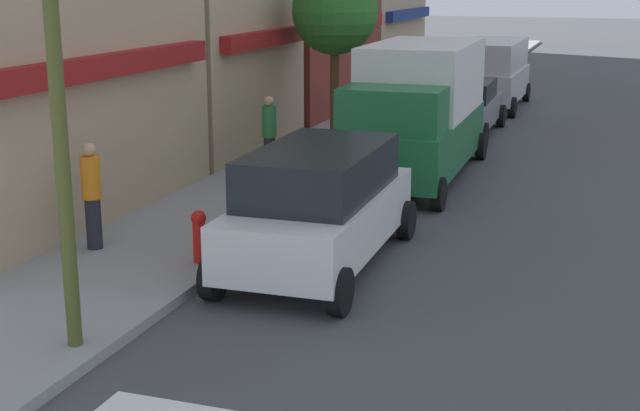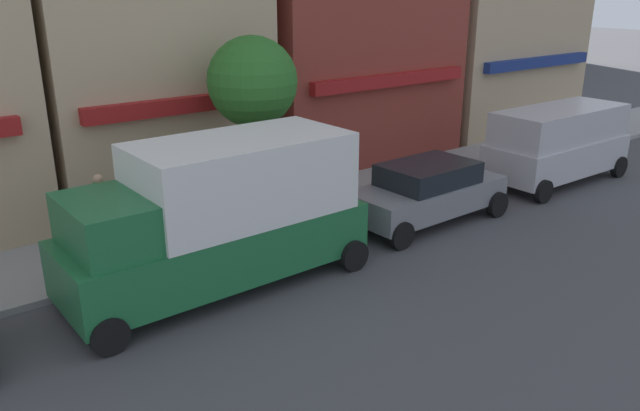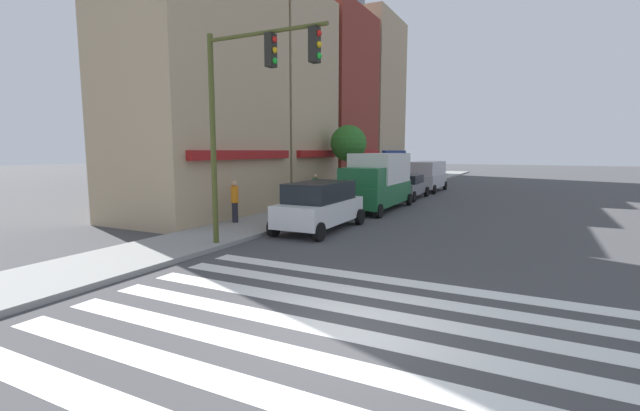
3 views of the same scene
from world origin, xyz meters
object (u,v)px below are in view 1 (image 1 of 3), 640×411
pedestrian_red_jacket (347,119)px  street_tree (335,12)px  pedestrian_orange_vest (92,194)px  fire_hydrant (199,234)px  box_truck_green (417,109)px  pedestrian_green_top (269,134)px  suv_white (320,204)px  van_silver (492,71)px  sedan_grey (462,106)px

pedestrian_red_jacket → street_tree: street_tree is taller
pedestrian_orange_vest → fire_hydrant: 2.03m
box_truck_green → pedestrian_orange_vest: size_ratio=3.52×
pedestrian_green_top → street_tree: (3.93, -0.27, 2.54)m
suv_white → box_truck_green: box_truck_green is taller
suv_white → pedestrian_green_top: (5.46, 3.07, 0.04)m
box_truck_green → pedestrian_green_top: bearing=113.0°
van_silver → street_tree: (-9.29, 2.80, 2.32)m
suv_white → fire_hydrant: suv_white is taller
sedan_grey → pedestrian_orange_vest: pedestrian_orange_vest is taller
pedestrian_red_jacket → suv_white: bearing=15.3°
sedan_grey → pedestrian_red_jacket: bearing=155.5°
street_tree → suv_white: bearing=-163.4°
suv_white → street_tree: 10.14m
pedestrian_orange_vest → pedestrian_green_top: (6.22, -0.60, 0.00)m
pedestrian_red_jacket → fire_hydrant: bearing=3.3°
box_truck_green → pedestrian_green_top: 3.39m
van_silver → pedestrian_green_top: van_silver is taller
pedestrian_orange_vest → pedestrian_red_jacket: 9.01m
suv_white → fire_hydrant: bearing=116.4°
van_silver → pedestrian_orange_vest: (-19.45, 3.67, -0.21)m
fire_hydrant → van_silver: bearing=-5.0°
pedestrian_orange_vest → street_tree: size_ratio=0.38×
pedestrian_orange_vest → pedestrian_red_jacket: bearing=-159.3°
pedestrian_red_jacket → sedan_grey: bearing=157.6°
suv_white → street_tree: bearing=15.8°
box_truck_green → sedan_grey: box_truck_green is taller
sedan_grey → pedestrian_orange_vest: bearing=163.9°
box_truck_green → fire_hydrant: (-7.69, 1.70, -0.97)m
fire_hydrant → box_truck_green: bearing=-12.5°
suv_white → street_tree: street_tree is taller
van_silver → street_tree: street_tree is taller
suv_white → pedestrian_green_top: suv_white is taller
van_silver → pedestrian_green_top: 13.57m
suv_white → sedan_grey: bearing=-0.8°
box_truck_green → fire_hydrant: size_ratio=7.40×
pedestrian_orange_vest → street_tree: street_tree is taller
sedan_grey → van_silver: (5.83, -0.00, 0.44)m
sedan_grey → pedestrian_red_jacket: (-4.75, 2.06, 0.23)m
van_silver → pedestrian_green_top: size_ratio=2.84×
suv_white → pedestrian_red_jacket: bearing=13.5°
pedestrian_green_top → fire_hydrant: bearing=30.1°
sedan_grey → street_tree: (-3.45, 2.80, 2.77)m
suv_white → sedan_grey: suv_white is taller
van_silver → street_tree: bearing=163.9°
fire_hydrant → street_tree: (10.27, 1.10, 3.00)m
suv_white → pedestrian_red_jacket: suv_white is taller
van_silver → pedestrian_green_top: bearing=167.6°
fire_hydrant → pedestrian_orange_vest: bearing=86.8°
pedestrian_orange_vest → street_tree: 10.51m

